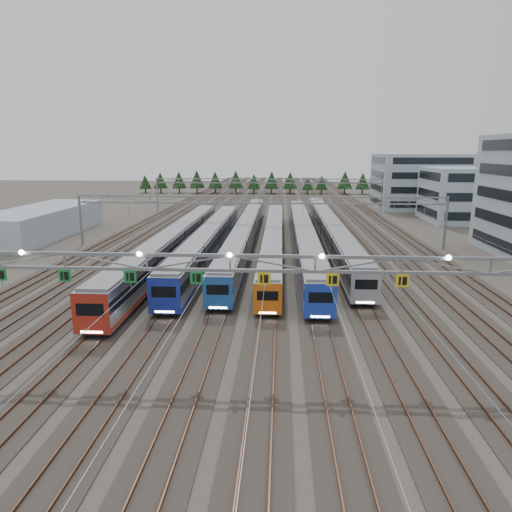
# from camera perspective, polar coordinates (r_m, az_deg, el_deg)

# --- Properties ---
(ground) EXTENTS (400.00, 400.00, 0.00)m
(ground) POSITION_cam_1_polar(r_m,az_deg,el_deg) (32.66, -3.09, -13.41)
(ground) COLOR #47423A
(ground) RESTS_ON ground
(track_bed) EXTENTS (54.00, 260.00, 5.42)m
(track_bed) POSITION_cam_1_polar(r_m,az_deg,el_deg) (129.77, 1.69, 7.20)
(track_bed) COLOR #2D2823
(track_bed) RESTS_ON ground
(train_a) EXTENTS (2.97, 56.92, 3.88)m
(train_a) POSITION_cam_1_polar(r_m,az_deg,el_deg) (63.69, -10.13, 1.62)
(train_a) COLOR black
(train_a) RESTS_ON ground
(train_b) EXTENTS (2.94, 51.69, 3.83)m
(train_b) POSITION_cam_1_polar(r_m,az_deg,el_deg) (65.00, -5.81, 1.96)
(train_b) COLOR black
(train_b) RESTS_ON ground
(train_c) EXTENTS (2.75, 66.18, 3.57)m
(train_c) POSITION_cam_1_polar(r_m,az_deg,el_deg) (72.98, -1.26, 3.13)
(train_c) COLOR black
(train_c) RESTS_ON ground
(train_d) EXTENTS (2.55, 58.20, 3.31)m
(train_d) POSITION_cam_1_polar(r_m,az_deg,el_deg) (67.91, 2.21, 2.27)
(train_d) COLOR black
(train_d) RESTS_ON ground
(train_e) EXTENTS (2.78, 64.53, 3.61)m
(train_e) POSITION_cam_1_polar(r_m,az_deg,el_deg) (70.25, 5.92, 2.69)
(train_e) COLOR black
(train_e) RESTS_ON ground
(train_f) EXTENTS (2.83, 67.38, 3.69)m
(train_f) POSITION_cam_1_polar(r_m,az_deg,el_deg) (75.89, 9.13, 3.39)
(train_f) COLOR black
(train_f) RESTS_ON ground
(gantry_near) EXTENTS (56.36, 0.61, 8.08)m
(gantry_near) POSITION_cam_1_polar(r_m,az_deg,el_deg) (30.08, -3.36, -1.33)
(gantry_near) COLOR gray
(gantry_near) RESTS_ON ground
(gantry_mid) EXTENTS (56.36, 0.36, 8.00)m
(gantry_mid) POSITION_cam_1_polar(r_m,az_deg,el_deg) (69.63, 0.41, 6.27)
(gantry_mid) COLOR gray
(gantry_mid) RESTS_ON ground
(gantry_far) EXTENTS (56.36, 0.36, 8.00)m
(gantry_far) POSITION_cam_1_polar(r_m,az_deg,el_deg) (114.41, 1.51, 8.89)
(gantry_far) COLOR gray
(gantry_far) RESTS_ON ground
(depot_bldg_mid) EXTENTS (14.00, 16.00, 11.19)m
(depot_bldg_mid) POSITION_cam_1_polar(r_m,az_deg,el_deg) (106.21, 24.32, 7.02)
(depot_bldg_mid) COLOR #9DB4BC
(depot_bldg_mid) RESTS_ON ground
(depot_bldg_north) EXTENTS (22.00, 18.00, 13.84)m
(depot_bldg_north) POSITION_cam_1_polar(r_m,az_deg,el_deg) (126.39, 19.81, 8.77)
(depot_bldg_north) COLOR #9DB4BC
(depot_bldg_north) RESTS_ON ground
(west_shed) EXTENTS (10.00, 30.00, 4.88)m
(west_shed) POSITION_cam_1_polar(r_m,az_deg,el_deg) (87.99, -25.25, 3.85)
(west_shed) COLOR #9DB4BC
(west_shed) RESTS_ON ground
(treeline) EXTENTS (93.80, 5.60, 7.02)m
(treeline) POSITION_cam_1_polar(r_m,az_deg,el_deg) (161.08, 1.68, 9.30)
(treeline) COLOR #332114
(treeline) RESTS_ON ground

